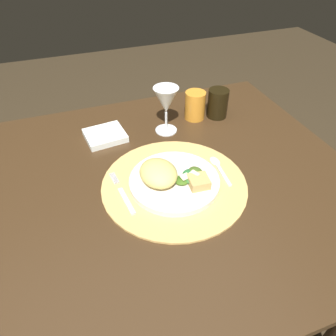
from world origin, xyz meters
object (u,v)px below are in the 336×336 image
at_px(amber_tumbler, 195,105).
at_px(dark_tumbler, 218,103).
at_px(dinner_plate, 174,181).
at_px(dining_table, 148,219).
at_px(spoon, 218,166).
at_px(fork, 123,194).
at_px(napkin, 105,135).
at_px(wine_glass, 166,102).

distance_m(amber_tumbler, dark_tumbler, 0.08).
distance_m(dinner_plate, amber_tumbler, 0.36).
height_order(dining_table, dinner_plate, dinner_plate).
height_order(spoon, amber_tumbler, amber_tumbler).
bearing_deg(fork, spoon, 4.48).
height_order(napkin, wine_glass, wine_glass).
distance_m(dining_table, amber_tumbler, 0.42).
xyz_separation_m(dinner_plate, fork, (-0.14, 0.00, -0.01)).
relative_size(fork, spoon, 1.28).
bearing_deg(napkin, amber_tumbler, 3.43).
relative_size(fork, wine_glass, 1.08).
relative_size(dining_table, fork, 7.10).
relative_size(dinner_plate, spoon, 1.86).
height_order(dinner_plate, fork, dinner_plate).
bearing_deg(fork, dining_table, 20.77).
distance_m(spoon, amber_tumbler, 0.28).
height_order(dining_table, wine_glass, wine_glass).
bearing_deg(amber_tumbler, dinner_plate, -122.10).
distance_m(napkin, amber_tumbler, 0.32).
xyz_separation_m(fork, spoon, (0.28, 0.02, 0.00)).
bearing_deg(wine_glass, dinner_plate, -104.78).
bearing_deg(fork, dinner_plate, -1.12).
relative_size(spoon, napkin, 1.07).
bearing_deg(dinner_plate, amber_tumbler, 57.90).
bearing_deg(wine_glass, spoon, -72.31).
relative_size(dining_table, amber_tumbler, 12.21).
xyz_separation_m(fork, napkin, (0.01, 0.28, 0.00)).
xyz_separation_m(fork, wine_glass, (0.21, 0.25, 0.10)).
distance_m(dinner_plate, napkin, 0.31).
height_order(fork, napkin, napkin).
relative_size(napkin, dark_tumbler, 1.22).
bearing_deg(fork, napkin, 88.20).
height_order(amber_tumbler, dark_tumbler, dark_tumbler).
xyz_separation_m(napkin, amber_tumbler, (0.32, 0.02, 0.04)).
height_order(dining_table, fork, fork).
relative_size(dining_table, wine_glass, 7.66).
bearing_deg(wine_glass, fork, -129.29).
relative_size(fork, napkin, 1.37).
bearing_deg(dinner_plate, spoon, 9.93).
distance_m(dinner_plate, dark_tumbler, 0.39).
bearing_deg(dark_tumbler, wine_glass, -171.60).
xyz_separation_m(dining_table, dark_tumbler, (0.34, 0.26, 0.19)).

